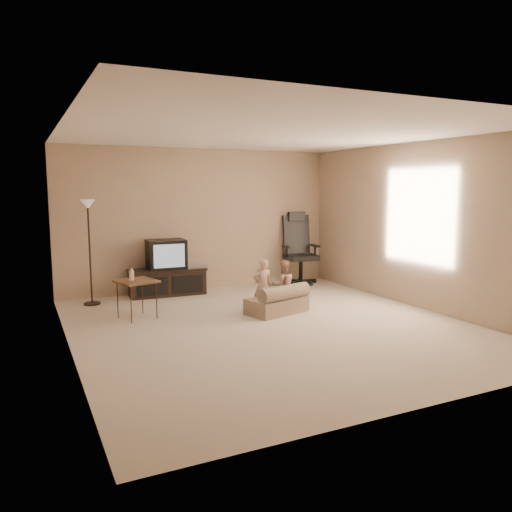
{
  "coord_description": "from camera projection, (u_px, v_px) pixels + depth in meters",
  "views": [
    {
      "loc": [
        -2.96,
        -5.7,
        1.82
      ],
      "look_at": [
        0.06,
        0.6,
        0.86
      ],
      "focal_mm": 35.0,
      "sensor_mm": 36.0,
      "label": 1
    }
  ],
  "objects": [
    {
      "name": "floor",
      "position": [
        271.0,
        326.0,
        6.61
      ],
      "size": [
        5.5,
        5.5,
        0.0
      ],
      "primitive_type": "plane",
      "color": "beige",
      "rests_on": "ground"
    },
    {
      "name": "room_shell",
      "position": [
        272.0,
        211.0,
        6.4
      ],
      "size": [
        5.5,
        5.5,
        5.5
      ],
      "color": "white",
      "rests_on": "floor"
    },
    {
      "name": "tv_stand",
      "position": [
        167.0,
        272.0,
        8.48
      ],
      "size": [
        1.34,
        0.55,
        0.95
      ],
      "rotation": [
        0.0,
        0.0,
        -0.05
      ],
      "color": "black",
      "rests_on": "floor"
    },
    {
      "name": "office_chair",
      "position": [
        299.0,
        258.0,
        9.51
      ],
      "size": [
        0.71,
        0.74,
        1.36
      ],
      "rotation": [
        0.0,
        0.0,
        -0.15
      ],
      "color": "black",
      "rests_on": "floor"
    },
    {
      "name": "side_table",
      "position": [
        136.0,
        281.0,
        6.93
      ],
      "size": [
        0.61,
        0.61,
        0.73
      ],
      "rotation": [
        0.0,
        0.0,
        0.29
      ],
      "color": "brown",
      "rests_on": "floor"
    },
    {
      "name": "floor_lamp",
      "position": [
        89.0,
        228.0,
        7.66
      ],
      "size": [
        0.26,
        0.26,
        1.64
      ],
      "color": "black",
      "rests_on": "floor"
    },
    {
      "name": "child_sofa",
      "position": [
        279.0,
        302.0,
        7.25
      ],
      "size": [
        0.98,
        0.72,
        0.43
      ],
      "rotation": [
        0.0,
        0.0,
        0.27
      ],
      "color": "gray",
      "rests_on": "floor"
    },
    {
      "name": "toddler_left",
      "position": [
        263.0,
        286.0,
        7.27
      ],
      "size": [
        0.31,
        0.24,
        0.79
      ],
      "primitive_type": "imported",
      "rotation": [
        0.0,
        0.0,
        3.04
      ],
      "color": "#DFAA8B",
      "rests_on": "floor"
    },
    {
      "name": "toddler_right",
      "position": [
        283.0,
        285.0,
        7.41
      ],
      "size": [
        0.4,
        0.26,
        0.75
      ],
      "primitive_type": "imported",
      "rotation": [
        0.0,
        0.0,
        2.96
      ],
      "color": "#DFAA8B",
      "rests_on": "floor"
    }
  ]
}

